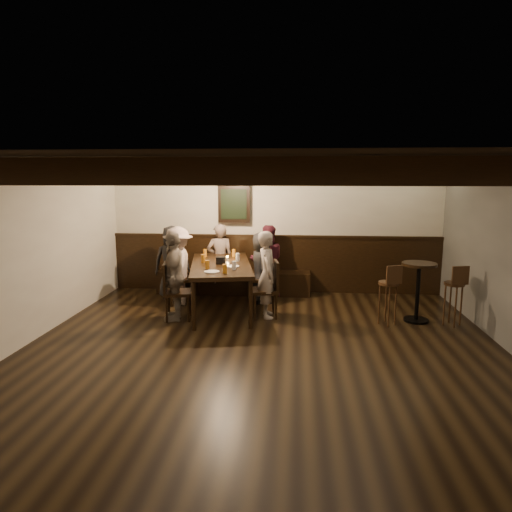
# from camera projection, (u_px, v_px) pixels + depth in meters

# --- Properties ---
(room) EXTENTS (7.00, 7.00, 7.00)m
(room) POSITION_uv_depth(u_px,v_px,m) (255.00, 248.00, 7.83)
(room) COLOR black
(room) RESTS_ON ground
(dining_table) EXTENTS (1.36, 2.33, 0.82)m
(dining_table) POSITION_uv_depth(u_px,v_px,m) (221.00, 267.00, 7.78)
(dining_table) COLOR black
(dining_table) RESTS_ON floor
(chair_left_near) EXTENTS (0.52, 0.52, 0.98)m
(chair_left_near) POSITION_uv_depth(u_px,v_px,m) (181.00, 288.00, 8.23)
(chair_left_near) COLOR black
(chair_left_near) RESTS_ON floor
(chair_left_far) EXTENTS (0.49, 0.49, 0.93)m
(chair_left_far) POSITION_uv_depth(u_px,v_px,m) (177.00, 302.00, 7.35)
(chair_left_far) COLOR black
(chair_left_far) RESTS_ON floor
(chair_right_near) EXTENTS (0.49, 0.49, 0.91)m
(chair_right_near) POSITION_uv_depth(u_px,v_px,m) (260.00, 287.00, 8.36)
(chair_right_near) COLOR black
(chair_right_near) RESTS_ON floor
(chair_right_far) EXTENTS (0.49, 0.49, 0.93)m
(chair_right_far) POSITION_uv_depth(u_px,v_px,m) (266.00, 300.00, 7.48)
(chair_right_far) COLOR black
(chair_right_far) RESTS_ON floor
(person_bench_left) EXTENTS (0.74, 0.55, 1.38)m
(person_bench_left) POSITION_uv_depth(u_px,v_px,m) (172.00, 262.00, 8.59)
(person_bench_left) COLOR #232326
(person_bench_left) RESTS_ON floor
(person_bench_centre) EXTENTS (0.56, 0.42, 1.39)m
(person_bench_centre) POSITION_uv_depth(u_px,v_px,m) (220.00, 260.00, 8.82)
(person_bench_centre) COLOR slate
(person_bench_centre) RESTS_ON floor
(person_bench_right) EXTENTS (0.75, 0.63, 1.37)m
(person_bench_right) POSITION_uv_depth(u_px,v_px,m) (267.00, 261.00, 8.75)
(person_bench_right) COLOR maroon
(person_bench_right) RESTS_ON floor
(person_left_near) EXTENTS (0.68, 0.99, 1.41)m
(person_left_near) POSITION_uv_depth(u_px,v_px,m) (179.00, 266.00, 8.16)
(person_left_near) COLOR #BDA6A0
(person_left_near) RESTS_ON floor
(person_left_far) EXTENTS (0.49, 0.89, 1.43)m
(person_left_far) POSITION_uv_depth(u_px,v_px,m) (174.00, 276.00, 7.27)
(person_left_far) COLOR gray
(person_left_far) RESTS_ON floor
(person_right_near) EXTENTS (0.52, 0.70, 1.30)m
(person_right_near) POSITION_uv_depth(u_px,v_px,m) (262.00, 267.00, 8.30)
(person_right_near) COLOR black
(person_right_near) RESTS_ON floor
(person_right_far) EXTENTS (0.43, 0.57, 1.42)m
(person_right_far) POSITION_uv_depth(u_px,v_px,m) (268.00, 275.00, 7.41)
(person_right_far) COLOR #AD9F92
(person_right_far) RESTS_ON floor
(pint_a) EXTENTS (0.07, 0.07, 0.14)m
(pint_a) POSITION_uv_depth(u_px,v_px,m) (205.00, 253.00, 8.41)
(pint_a) COLOR #BF7219
(pint_a) RESTS_ON dining_table
(pint_b) EXTENTS (0.07, 0.07, 0.14)m
(pint_b) POSITION_uv_depth(u_px,v_px,m) (234.00, 253.00, 8.41)
(pint_b) COLOR #BF7219
(pint_b) RESTS_ON dining_table
(pint_c) EXTENTS (0.07, 0.07, 0.14)m
(pint_c) POSITION_uv_depth(u_px,v_px,m) (203.00, 259.00, 7.82)
(pint_c) COLOR #BF7219
(pint_c) RESTS_ON dining_table
(pint_d) EXTENTS (0.07, 0.07, 0.14)m
(pint_d) POSITION_uv_depth(u_px,v_px,m) (238.00, 257.00, 7.98)
(pint_d) COLOR silver
(pint_d) RESTS_ON dining_table
(pint_e) EXTENTS (0.07, 0.07, 0.14)m
(pint_e) POSITION_uv_depth(u_px,v_px,m) (207.00, 265.00, 7.29)
(pint_e) COLOR #BF7219
(pint_e) RESTS_ON dining_table
(pint_f) EXTENTS (0.07, 0.07, 0.14)m
(pint_f) POSITION_uv_depth(u_px,v_px,m) (234.00, 265.00, 7.23)
(pint_f) COLOR silver
(pint_f) RESTS_ON dining_table
(pint_g) EXTENTS (0.07, 0.07, 0.14)m
(pint_g) POSITION_uv_depth(u_px,v_px,m) (225.00, 269.00, 6.97)
(pint_g) COLOR #BF7219
(pint_g) RESTS_ON dining_table
(plate_near) EXTENTS (0.24, 0.24, 0.01)m
(plate_near) POSITION_uv_depth(u_px,v_px,m) (212.00, 272.00, 7.06)
(plate_near) COLOR white
(plate_near) RESTS_ON dining_table
(plate_far) EXTENTS (0.24, 0.24, 0.01)m
(plate_far) POSITION_uv_depth(u_px,v_px,m) (232.00, 266.00, 7.48)
(plate_far) COLOR white
(plate_far) RESTS_ON dining_table
(condiment_caddy) EXTENTS (0.15, 0.10, 0.12)m
(condiment_caddy) POSITION_uv_depth(u_px,v_px,m) (221.00, 261.00, 7.70)
(condiment_caddy) COLOR black
(condiment_caddy) RESTS_ON dining_table
(candle) EXTENTS (0.05, 0.05, 0.05)m
(candle) POSITION_uv_depth(u_px,v_px,m) (227.00, 259.00, 8.06)
(candle) COLOR beige
(candle) RESTS_ON dining_table
(high_top_table) EXTENTS (0.53, 0.53, 0.95)m
(high_top_table) POSITION_uv_depth(u_px,v_px,m) (418.00, 283.00, 7.18)
(high_top_table) COLOR black
(high_top_table) RESTS_ON floor
(bar_stool_left) EXTENTS (0.33, 0.35, 0.96)m
(bar_stool_left) POSITION_uv_depth(u_px,v_px,m) (388.00, 302.00, 7.07)
(bar_stool_left) COLOR #382411
(bar_stool_left) RESTS_ON floor
(bar_stool_right) EXTENTS (0.32, 0.33, 0.96)m
(bar_stool_right) POSITION_uv_depth(u_px,v_px,m) (453.00, 303.00, 7.03)
(bar_stool_right) COLOR #382411
(bar_stool_right) RESTS_ON floor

